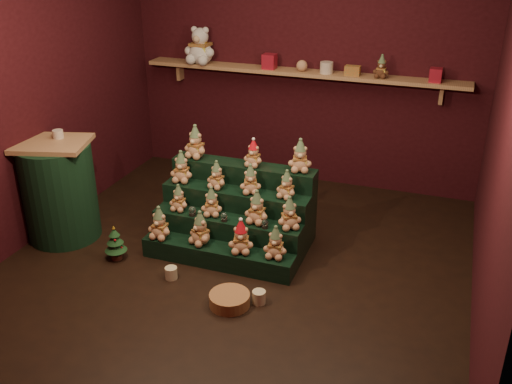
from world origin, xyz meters
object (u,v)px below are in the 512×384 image
at_px(riser_tier_front, 218,256).
at_px(snow_globe_b, 224,217).
at_px(mug_right, 259,297).
at_px(side_table, 59,191).
at_px(white_bear, 200,40).
at_px(snow_globe_a, 192,211).
at_px(brown_bear, 381,67).
at_px(mini_christmas_tree, 115,243).
at_px(snow_globe_c, 265,224).
at_px(mug_left, 171,273).
at_px(wicker_basket, 230,300).

bearing_deg(riser_tier_front, snow_globe_b, 89.40).
bearing_deg(snow_globe_b, mug_right, -47.12).
xyz_separation_m(side_table, white_bear, (0.58, 2.00, 1.10)).
bearing_deg(snow_globe_a, side_table, -172.39).
height_order(riser_tier_front, brown_bear, brown_bear).
xyz_separation_m(mini_christmas_tree, brown_bear, (1.93, 2.21, 1.27)).
bearing_deg(brown_bear, mini_christmas_tree, -129.80).
distance_m(snow_globe_b, mini_christmas_tree, 1.01).
relative_size(white_bear, brown_bear, 2.24).
height_order(snow_globe_b, white_bear, white_bear).
bearing_deg(mini_christmas_tree, mug_right, -7.68).
xyz_separation_m(riser_tier_front, snow_globe_a, (-0.31, 0.16, 0.32)).
relative_size(snow_globe_c, brown_bear, 0.35).
relative_size(mug_left, white_bear, 0.20).
xyz_separation_m(white_bear, brown_bear, (2.05, 0.00, -0.14)).
bearing_deg(white_bear, side_table, -103.35).
bearing_deg(brown_bear, riser_tier_front, -115.96).
relative_size(riser_tier_front, wicker_basket, 4.29).
distance_m(snow_globe_b, white_bear, 2.40).
distance_m(mini_christmas_tree, white_bear, 2.62).
height_order(side_table, white_bear, white_bear).
distance_m(snow_globe_c, white_bear, 2.59).
height_order(mug_right, brown_bear, brown_bear).
distance_m(side_table, mug_left, 1.43).
xyz_separation_m(snow_globe_b, mug_right, (0.54, -0.58, -0.35)).
xyz_separation_m(side_table, wicker_basket, (1.94, -0.51, -0.43)).
distance_m(snow_globe_c, mug_left, 0.91).
relative_size(snow_globe_c, white_bear, 0.16).
distance_m(snow_globe_c, wicker_basket, 0.77).
relative_size(snow_globe_b, brown_bear, 0.35).
bearing_deg(mug_left, riser_tier_front, 49.64).
distance_m(snow_globe_b, snow_globe_c, 0.38).
height_order(riser_tier_front, wicker_basket, riser_tier_front).
xyz_separation_m(side_table, mini_christmas_tree, (0.71, -0.21, -0.32)).
distance_m(snow_globe_a, snow_globe_c, 0.70).
relative_size(snow_globe_b, side_table, 0.08).
relative_size(side_table, mini_christmas_tree, 2.86).
xyz_separation_m(riser_tier_front, mini_christmas_tree, (-0.90, -0.22, 0.08)).
relative_size(snow_globe_b, mini_christmas_tree, 0.24).
height_order(mini_christmas_tree, brown_bear, brown_bear).
relative_size(side_table, white_bear, 1.88).
relative_size(snow_globe_a, wicker_basket, 0.28).
relative_size(snow_globe_a, mug_left, 0.86).
bearing_deg(mug_right, side_table, 169.35).
height_order(snow_globe_c, mug_right, snow_globe_c).
bearing_deg(side_table, snow_globe_b, -9.96).
bearing_deg(snow_globe_a, mug_left, -87.61).
height_order(snow_globe_c, mug_left, snow_globe_c).
relative_size(snow_globe_c, mug_right, 0.74).
xyz_separation_m(snow_globe_a, mug_right, (0.85, -0.58, -0.35)).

